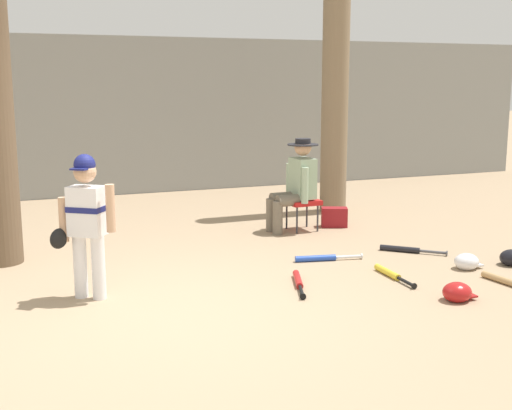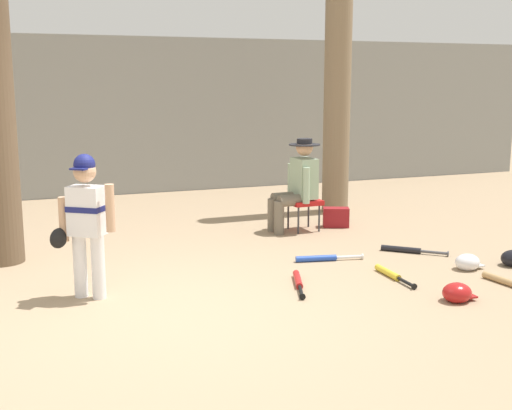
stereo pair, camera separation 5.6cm
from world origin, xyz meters
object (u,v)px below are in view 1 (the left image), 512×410
object	(u,v)px
tree_behind_spectator	(335,73)
bat_black_composite	(405,249)
folding_stool	(302,203)
handbag_beside_stool	(334,217)
seated_spectator	(296,182)
bat_red_barrel	(298,281)
batting_helmet_red	(457,292)
bat_wood_tan	(505,281)
batting_helmet_white	(467,262)
young_ballplayer	(85,217)
bat_yellow_trainer	(390,274)
batting_helmet_black	(512,258)
bat_blue_youth	(321,258)

from	to	relation	value
tree_behind_spectator	bat_black_composite	size ratio (longest dim) A/B	7.84
folding_stool	handbag_beside_stool	xyz separation A→B (m)	(0.49, 0.03, -0.23)
seated_spectator	bat_black_composite	xyz separation A→B (m)	(0.71, -1.47, -0.61)
bat_red_barrel	handbag_beside_stool	bearing A→B (deg)	54.62
seated_spectator	batting_helmet_red	bearing A→B (deg)	-86.90
bat_wood_tan	batting_helmet_white	bearing A→B (deg)	89.91
bat_black_composite	batting_helmet_red	bearing A→B (deg)	-108.44
young_ballplayer	handbag_beside_stool	size ratio (longest dim) A/B	3.84
bat_black_composite	batting_helmet_red	world-z (taller)	batting_helmet_red
batting_helmet_white	batting_helmet_red	world-z (taller)	batting_helmet_red
tree_behind_spectator	batting_helmet_white	size ratio (longest dim) A/B	15.16
bat_yellow_trainer	batting_helmet_red	size ratio (longest dim) A/B	2.27
young_ballplayer	folding_stool	world-z (taller)	young_ballplayer
tree_behind_spectator	batting_helmet_white	world-z (taller)	tree_behind_spectator
batting_helmet_black	batting_helmet_red	world-z (taller)	batting_helmet_red
tree_behind_spectator	bat_red_barrel	size ratio (longest dim) A/B	6.45
folding_stool	bat_red_barrel	bearing A→B (deg)	-116.10
handbag_beside_stool	bat_black_composite	world-z (taller)	handbag_beside_stool
handbag_beside_stool	batting_helmet_white	bearing A→B (deg)	-82.10
folding_stool	batting_helmet_black	xyz separation A→B (m)	(1.36, -2.34, -0.29)
handbag_beside_stool	batting_helmet_red	xyz separation A→B (m)	(-0.42, -3.12, -0.05)
folding_stool	bat_red_barrel	distance (m)	2.41
seated_spectator	handbag_beside_stool	size ratio (longest dim) A/B	3.53
bat_black_composite	batting_helmet_black	world-z (taller)	batting_helmet_black
bat_blue_youth	bat_black_composite	bearing A→B (deg)	-0.90
bat_yellow_trainer	bat_wood_tan	xyz separation A→B (m)	(0.90, -0.62, 0.00)
batting_helmet_white	batting_helmet_red	bearing A→B (deg)	-132.90
bat_blue_youth	batting_helmet_red	size ratio (longest dim) A/B	2.39
folding_stool	bat_yellow_trainer	distance (m)	2.26
bat_wood_tan	bat_blue_youth	bearing A→B (deg)	132.11
young_ballplayer	bat_wood_tan	distance (m)	4.00
bat_red_barrel	tree_behind_spectator	bearing A→B (deg)	57.15
folding_stool	bat_black_composite	distance (m)	1.62
young_ballplayer	handbag_beside_stool	distance (m)	3.98
bat_wood_tan	batting_helmet_black	bearing A→B (deg)	43.56
handbag_beside_stool	seated_spectator	bearing A→B (deg)	-176.75
young_ballplayer	bat_yellow_trainer	world-z (taller)	young_ballplayer
bat_black_composite	batting_helmet_red	distance (m)	1.70
tree_behind_spectator	bat_red_barrel	distance (m)	4.26
bat_yellow_trainer	bat_blue_youth	world-z (taller)	same
tree_behind_spectator	batting_helmet_red	xyz separation A→B (m)	(-0.92, -4.10, -1.97)
folding_stool	bat_black_composite	xyz separation A→B (m)	(0.61, -1.47, -0.33)
young_ballplayer	tree_behind_spectator	bearing A→B (deg)	35.47
seated_spectator	tree_behind_spectator	bearing A→B (deg)	43.16
batting_helmet_black	batting_helmet_white	bearing A→B (deg)	174.46
young_ballplayer	batting_helmet_black	xyz separation A→B (m)	(4.34, -0.53, -0.67)
bat_yellow_trainer	bat_red_barrel	world-z (taller)	same
batting_helmet_black	batting_helmet_white	size ratio (longest dim) A/B	1.01
bat_yellow_trainer	bat_wood_tan	bearing A→B (deg)	-34.74
bat_wood_tan	batting_helmet_black	world-z (taller)	batting_helmet_black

